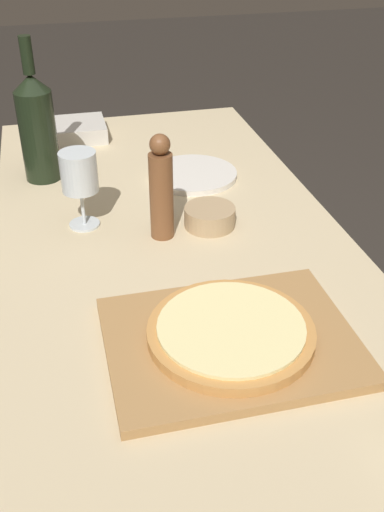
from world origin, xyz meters
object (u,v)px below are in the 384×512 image
Objects in this scene: pizza at (231,331)px; wine_bottle at (37,126)px; wine_glass at (79,174)px; pepper_mill at (161,189)px; small_bowl at (210,217)px.

wine_bottle reaches higher than pizza.
wine_bottle is 2.03× the size of wine_glass.
pizza is 1.20× the size of pepper_mill.
pepper_mill reaches higher than small_bowl.
wine_bottle is 1.53× the size of pepper_mill.
wine_glass is (-0.19, 0.45, 0.09)m from pizza.
small_bowl is (0.34, -0.33, -0.11)m from wine_bottle.
wine_glass is at bearing -73.90° from wine_bottle.
pizza is 2.45× the size of small_bowl.
wine_bottle is 0.28m from wine_glass.
pizza is 0.39m from small_bowl.
wine_glass is at bearing 152.05° from pepper_mill.
wine_glass is (-0.16, 0.08, 0.01)m from pepper_mill.
small_bowl is at bearing -14.03° from wine_glass.
pizza is at bearing -100.15° from small_bowl.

